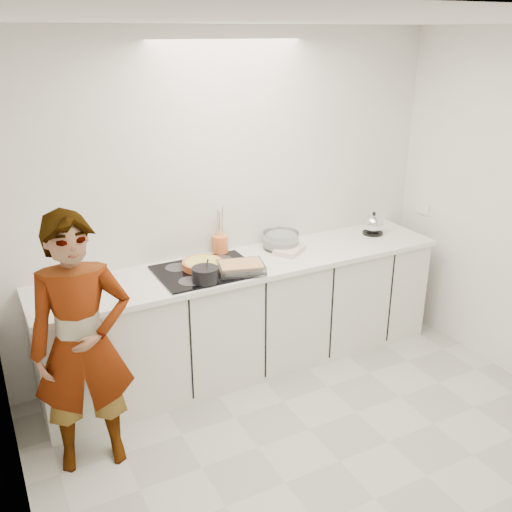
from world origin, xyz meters
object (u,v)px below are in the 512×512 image
hob (207,271)px  tart_dish (203,264)px  kettle (373,225)px  utensil_crock (221,245)px  baking_dish (241,267)px  mixing_bowl (281,241)px  cook (82,345)px  saucepan (205,274)px

hob → tart_dish: 0.06m
kettle → utensil_crock: (-1.36, 0.19, -0.01)m
hob → baking_dish: bearing=-35.5°
tart_dish → mixing_bowl: size_ratio=0.95×
baking_dish → mixing_bowl: mixing_bowl is taller
tart_dish → mixing_bowl: bearing=8.8°
mixing_bowl → cook: bearing=-159.2°
tart_dish → utensil_crock: (0.25, 0.23, 0.03)m
utensil_crock → hob: bearing=-131.0°
hob → kettle: size_ratio=3.30×
kettle → cook: size_ratio=0.13×
hob → mixing_bowl: bearing=12.8°
saucepan → kettle: size_ratio=0.99×
baking_dish → kettle: bearing=9.7°
mixing_bowl → cook: 1.87m
baking_dish → kettle: (1.40, 0.24, 0.03)m
mixing_bowl → kettle: bearing=-4.8°
hob → tart_dish: tart_dish is taller
hob → cook: (-1.01, -0.50, -0.09)m
baking_dish → utensil_crock: size_ratio=2.58×
saucepan → baking_dish: 0.30m
tart_dish → baking_dish: bearing=-42.8°
mixing_bowl → kettle: 0.88m
hob → cook: size_ratio=0.44×
saucepan → utensil_crock: bearing=54.7°
kettle → utensil_crock: 1.37m
hob → saucepan: 0.22m
baking_dish → utensil_crock: 0.43m
saucepan → mixing_bowl: bearing=23.4°
kettle → cook: (-2.62, -0.59, -0.17)m
cook → hob: bearing=35.1°
utensil_crock → baking_dish: bearing=-94.5°
saucepan → baking_dish: (0.30, 0.04, -0.02)m
cook → kettle: bearing=21.6°
saucepan → cook: cook is taller
baking_dish → cook: cook is taller
saucepan → kettle: kettle is taller
baking_dish → tart_dish: bearing=137.2°
tart_dish → baking_dish: (0.22, -0.20, 0.01)m
baking_dish → mixing_bowl: size_ratio=1.01×
kettle → cook: bearing=-167.4°
baking_dish → utensil_crock: (0.03, 0.43, 0.02)m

